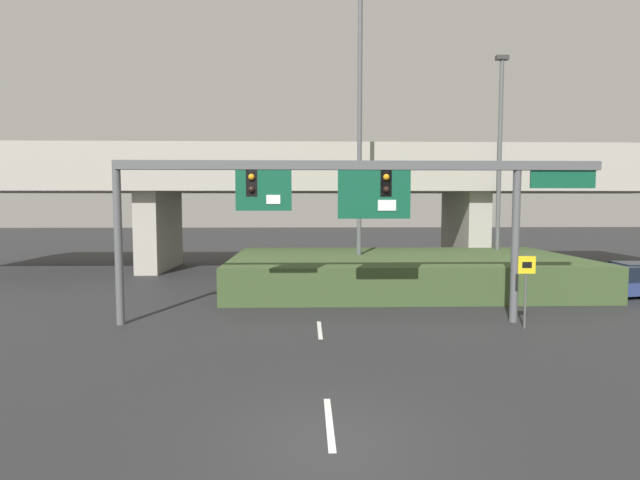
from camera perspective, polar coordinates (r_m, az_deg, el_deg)
name	(u,v)px	position (r m, az deg, el deg)	size (l,w,h in m)	color
ground_plane	(331,439)	(9.84, 1.27, -21.77)	(160.00, 160.00, 0.00)	#262628
lane_markings	(317,308)	(20.79, -0.30, -7.74)	(0.14, 38.49, 0.01)	silver
signal_gantry	(348,191)	(17.72, 3.26, 5.59)	(17.23, 0.44, 5.81)	#515456
speed_limit_sign	(526,281)	(18.55, 22.48, -4.30)	(0.60, 0.11, 2.56)	#4C4C4C
highway_light_pole_near	(499,162)	(30.55, 19.82, 8.40)	(0.70, 0.36, 12.60)	#515456
highway_light_pole_far	(360,119)	(26.30, 4.56, 13.65)	(0.70, 0.36, 16.49)	#515456
overpass_bridge	(313,183)	(32.80, -0.78, 6.56)	(47.30, 7.74, 7.86)	#A39E93
grass_embankment	(403,272)	(25.93, 9.42, -3.58)	(17.23, 9.65, 1.63)	#384C28
parked_sedan_near_right	(538,282)	(25.60, 23.61, -4.40)	(4.66, 2.45, 1.36)	silver
parked_sedan_mid_right	(612,283)	(26.69, 30.42, -4.21)	(4.67, 2.81, 1.45)	navy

